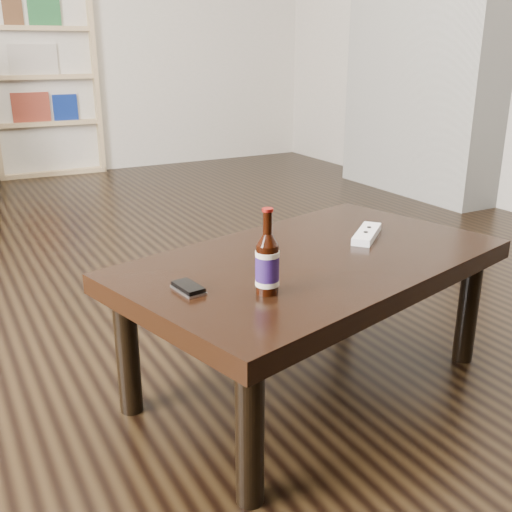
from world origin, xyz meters
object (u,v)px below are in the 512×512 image
beer_bottle (267,264)px  phone (188,288)px  coffee_table (313,274)px  bookshelf (39,72)px  remote (367,234)px

beer_bottle → phone: size_ratio=2.11×
coffee_table → phone: (-0.40, -0.07, 0.06)m
bookshelf → remote: 3.68m
bookshelf → beer_bottle: size_ratio=7.18×
bookshelf → phone: (-0.36, -3.78, -0.36)m
coffee_table → remote: bearing=15.1°
bookshelf → beer_bottle: bearing=-90.6°
coffee_table → phone: bearing=-170.6°
coffee_table → beer_bottle: size_ratio=5.81×
bookshelf → beer_bottle: (-0.20, -3.88, -0.30)m
bookshelf → phone: bearing=-93.1°
bookshelf → remote: (0.29, -3.65, -0.36)m
coffee_table → phone: 0.41m
beer_bottle → coffee_table: bearing=34.3°
bookshelf → phone: bookshelf is taller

